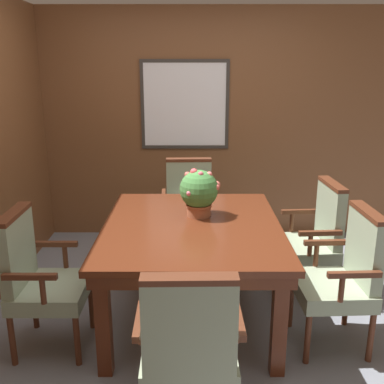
{
  "coord_description": "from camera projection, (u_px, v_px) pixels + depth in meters",
  "views": [
    {
      "loc": [
        0.0,
        -2.96,
        1.91
      ],
      "look_at": [
        -0.0,
        0.27,
        0.96
      ],
      "focal_mm": 42.0,
      "sensor_mm": 36.0,
      "label": 1
    }
  ],
  "objects": [
    {
      "name": "ground_plane",
      "position": [
        193.0,
        324.0,
        3.38
      ],
      "size": [
        14.0,
        14.0,
        0.0
      ],
      "primitive_type": "plane",
      "color": "gray"
    },
    {
      "name": "wall_back",
      "position": [
        193.0,
        126.0,
        4.86
      ],
      "size": [
        7.2,
        0.08,
        2.45
      ],
      "color": "brown",
      "rests_on": "ground_plane"
    },
    {
      "name": "dining_table",
      "position": [
        192.0,
        236.0,
        3.31
      ],
      "size": [
        1.29,
        1.55,
        0.76
      ],
      "color": "#562614",
      "rests_on": "ground_plane"
    },
    {
      "name": "chair_head_near",
      "position": [
        190.0,
        346.0,
        2.25
      ],
      "size": [
        0.55,
        0.49,
        0.98
      ],
      "rotation": [
        0.0,
        0.0,
        3.16
      ],
      "color": "#562B19",
      "rests_on": "ground_plane"
    },
    {
      "name": "chair_head_far",
      "position": [
        190.0,
        205.0,
        4.44
      ],
      "size": [
        0.55,
        0.5,
        0.98
      ],
      "rotation": [
        0.0,
        0.0,
        0.04
      ],
      "color": "#562B19",
      "rests_on": "ground_plane"
    },
    {
      "name": "chair_left_near",
      "position": [
        39.0,
        276.0,
        2.99
      ],
      "size": [
        0.48,
        0.54,
        0.98
      ],
      "rotation": [
        0.0,
        0.0,
        1.57
      ],
      "color": "#562B19",
      "rests_on": "ground_plane"
    },
    {
      "name": "chair_right_near",
      "position": [
        345.0,
        274.0,
        3.01
      ],
      "size": [
        0.5,
        0.55,
        0.98
      ],
      "rotation": [
        0.0,
        0.0,
        -1.53
      ],
      "color": "#562B19",
      "rests_on": "ground_plane"
    },
    {
      "name": "chair_right_far",
      "position": [
        314.0,
        236.0,
        3.67
      ],
      "size": [
        0.51,
        0.56,
        0.98
      ],
      "rotation": [
        0.0,
        0.0,
        -1.5
      ],
      "color": "#562B19",
      "rests_on": "ground_plane"
    },
    {
      "name": "potted_plant",
      "position": [
        200.0,
        191.0,
        3.4
      ],
      "size": [
        0.31,
        0.29,
        0.38
      ],
      "color": "#9E5638",
      "rests_on": "dining_table"
    }
  ]
}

